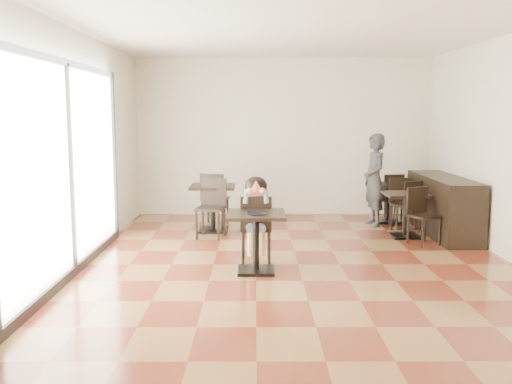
{
  "coord_description": "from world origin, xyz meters",
  "views": [
    {
      "loc": [
        -0.6,
        -7.7,
        2.08
      ],
      "look_at": [
        -0.58,
        0.12,
        1.0
      ],
      "focal_mm": 40.0,
      "sensor_mm": 36.0,
      "label": 1
    }
  ],
  "objects_px": {
    "chair_mid_b": "(424,217)",
    "chair_mid_a": "(406,205)",
    "cafe_table_mid": "(405,215)",
    "chair_back_a": "(390,196)",
    "cafe_table_left": "(213,208)",
    "child_chair": "(256,228)",
    "adult_patron": "(374,180)",
    "cafe_table_back": "(387,203)",
    "chair_left_b": "(211,209)",
    "child_table": "(256,243)",
    "chair_back_b": "(403,204)",
    "child": "(256,220)",
    "chair_left_a": "(215,199)"
  },
  "relations": [
    {
      "from": "cafe_table_mid",
      "to": "cafe_table_back",
      "type": "relative_size",
      "value": 1.01
    },
    {
      "from": "chair_mid_a",
      "to": "chair_back_b",
      "type": "relative_size",
      "value": 1.01
    },
    {
      "from": "chair_left_a",
      "to": "child_chair",
      "type": "bearing_deg",
      "value": 118.08
    },
    {
      "from": "chair_back_a",
      "to": "chair_mid_a",
      "type": "bearing_deg",
      "value": 81.83
    },
    {
      "from": "cafe_table_mid",
      "to": "cafe_table_left",
      "type": "xyz_separation_m",
      "value": [
        -3.29,
        0.51,
        0.03
      ]
    },
    {
      "from": "adult_patron",
      "to": "cafe_table_back",
      "type": "height_order",
      "value": "adult_patron"
    },
    {
      "from": "chair_left_a",
      "to": "chair_mid_a",
      "type": "bearing_deg",
      "value": -176.38
    },
    {
      "from": "chair_left_a",
      "to": "chair_mid_b",
      "type": "bearing_deg",
      "value": 166.97
    },
    {
      "from": "cafe_table_mid",
      "to": "chair_back_b",
      "type": "height_order",
      "value": "chair_back_b"
    },
    {
      "from": "cafe_table_left",
      "to": "child_chair",
      "type": "bearing_deg",
      "value": -70.11
    },
    {
      "from": "cafe_table_mid",
      "to": "chair_back_a",
      "type": "xyz_separation_m",
      "value": [
        0.15,
        1.75,
        0.07
      ]
    },
    {
      "from": "child_table",
      "to": "chair_mid_a",
      "type": "distance_m",
      "value": 3.79
    },
    {
      "from": "child",
      "to": "chair_left_b",
      "type": "relative_size",
      "value": 1.22
    },
    {
      "from": "child",
      "to": "chair_mid_a",
      "type": "relative_size",
      "value": 1.32
    },
    {
      "from": "child_table",
      "to": "cafe_table_back",
      "type": "xyz_separation_m",
      "value": [
        2.53,
        3.47,
        -0.02
      ]
    },
    {
      "from": "chair_left_b",
      "to": "child_chair",
      "type": "bearing_deg",
      "value": -51.79
    },
    {
      "from": "adult_patron",
      "to": "cafe_table_mid",
      "type": "distance_m",
      "value": 1.19
    },
    {
      "from": "child_chair",
      "to": "adult_patron",
      "type": "relative_size",
      "value": 0.56
    },
    {
      "from": "child_chair",
      "to": "child_table",
      "type": "bearing_deg",
      "value": 90.0
    },
    {
      "from": "child_table",
      "to": "adult_patron",
      "type": "relative_size",
      "value": 0.46
    },
    {
      "from": "chair_mid_b",
      "to": "chair_left_b",
      "type": "xyz_separation_m",
      "value": [
        -3.44,
        0.51,
        0.04
      ]
    },
    {
      "from": "chair_left_a",
      "to": "child",
      "type": "bearing_deg",
      "value": 118.08
    },
    {
      "from": "chair_mid_b",
      "to": "chair_mid_a",
      "type": "bearing_deg",
      "value": 65.04
    },
    {
      "from": "cafe_table_left",
      "to": "chair_mid_a",
      "type": "height_order",
      "value": "chair_mid_a"
    },
    {
      "from": "child",
      "to": "cafe_table_left",
      "type": "height_order",
      "value": "child"
    },
    {
      "from": "child",
      "to": "cafe_table_back",
      "type": "distance_m",
      "value": 3.87
    },
    {
      "from": "child_table",
      "to": "child",
      "type": "xyz_separation_m",
      "value": [
        0.0,
        0.55,
        0.2
      ]
    },
    {
      "from": "cafe_table_back",
      "to": "chair_back_a",
      "type": "height_order",
      "value": "chair_back_a"
    },
    {
      "from": "chair_mid_a",
      "to": "adult_patron",
      "type": "bearing_deg",
      "value": -70.55
    },
    {
      "from": "chair_left_b",
      "to": "cafe_table_left",
      "type": "bearing_deg",
      "value": 102.09
    },
    {
      "from": "chair_mid_b",
      "to": "chair_left_b",
      "type": "height_order",
      "value": "chair_left_b"
    },
    {
      "from": "cafe_table_mid",
      "to": "chair_mid_b",
      "type": "xyz_separation_m",
      "value": [
        0.15,
        -0.55,
        0.08
      ]
    },
    {
      "from": "chair_mid_a",
      "to": "chair_back_b",
      "type": "xyz_separation_m",
      "value": [
        0.0,
        0.23,
        -0.0
      ]
    },
    {
      "from": "adult_patron",
      "to": "chair_back_b",
      "type": "relative_size",
      "value": 1.9
    },
    {
      "from": "cafe_table_left",
      "to": "chair_mid_a",
      "type": "bearing_deg",
      "value": 0.64
    },
    {
      "from": "chair_mid_b",
      "to": "child",
      "type": "bearing_deg",
      "value": 176.15
    },
    {
      "from": "child_chair",
      "to": "chair_mid_b",
      "type": "height_order",
      "value": "child_chair"
    },
    {
      "from": "adult_patron",
      "to": "chair_back_b",
      "type": "bearing_deg",
      "value": 54.21
    },
    {
      "from": "chair_left_b",
      "to": "chair_back_a",
      "type": "relative_size",
      "value": 1.1
    },
    {
      "from": "adult_patron",
      "to": "chair_left_a",
      "type": "distance_m",
      "value": 2.99
    },
    {
      "from": "chair_mid_b",
      "to": "chair_back_a",
      "type": "relative_size",
      "value": 1.01
    },
    {
      "from": "chair_mid_a",
      "to": "chair_left_a",
      "type": "bearing_deg",
      "value": -33.43
    },
    {
      "from": "chair_left_a",
      "to": "cafe_table_left",
      "type": "bearing_deg",
      "value": 102.09
    },
    {
      "from": "chair_left_a",
      "to": "chair_back_a",
      "type": "bearing_deg",
      "value": -156.65
    },
    {
      "from": "child_chair",
      "to": "chair_left_b",
      "type": "height_order",
      "value": "chair_left_b"
    },
    {
      "from": "child_table",
      "to": "chair_back_a",
      "type": "height_order",
      "value": "chair_back_a"
    },
    {
      "from": "cafe_table_mid",
      "to": "chair_back_b",
      "type": "bearing_deg",
      "value": 78.87
    },
    {
      "from": "chair_mid_b",
      "to": "chair_left_a",
      "type": "bearing_deg",
      "value": 129.92
    },
    {
      "from": "adult_patron",
      "to": "chair_mid_b",
      "type": "relative_size",
      "value": 1.89
    },
    {
      "from": "adult_patron",
      "to": "chair_left_b",
      "type": "relative_size",
      "value": 1.73
    }
  ]
}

